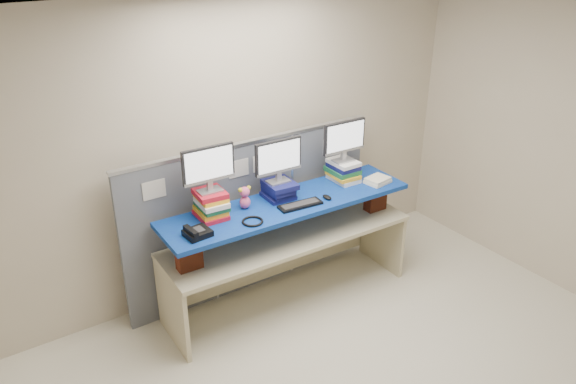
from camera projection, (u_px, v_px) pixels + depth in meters
room at (386, 235)px, 3.75m from camera, size 5.00×4.00×2.80m
cubicle_partition at (253, 215)px, 5.36m from camera, size 2.60×0.06×1.53m
desk at (288, 247)px, 5.20m from camera, size 2.38×0.75×0.72m
brick_pier_left at (189, 254)px, 4.56m from camera, size 0.21×0.12×0.28m
brick_pier_right at (376, 197)px, 5.52m from camera, size 0.21×0.12×0.28m
blue_board at (288, 204)px, 5.01m from camera, size 2.36×0.65×0.04m
book_stack_left at (211, 204)px, 4.71m from camera, size 0.26×0.31×0.23m
book_stack_center at (279, 190)px, 5.04m from camera, size 0.27×0.31×0.16m
book_stack_right at (343, 170)px, 5.39m from camera, size 0.26×0.32×0.20m
monitor_left at (209, 166)px, 4.56m from camera, size 0.46×0.13×0.40m
monitor_center at (278, 159)px, 4.91m from camera, size 0.46×0.13×0.40m
monitor_right at (344, 139)px, 5.24m from camera, size 0.46×0.13×0.40m
keyboard at (300, 205)px, 4.92m from camera, size 0.41×0.17×0.03m
mouse at (327, 197)px, 5.05m from camera, size 0.09×0.12×0.03m
desk_phone at (197, 233)px, 4.44m from camera, size 0.21×0.19×0.08m
headset at (253, 221)px, 4.65m from camera, size 0.23×0.23×0.02m
plush_toy at (245, 197)px, 4.85m from camera, size 0.12×0.09×0.20m
binder_stack at (378, 180)px, 5.36m from camera, size 0.25×0.21×0.05m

